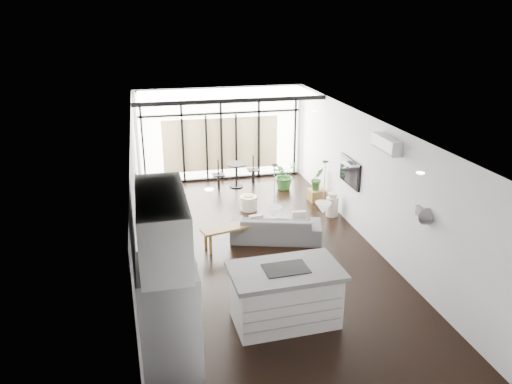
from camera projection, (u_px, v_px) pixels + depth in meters
name	position (u px, v px, depth m)	size (l,w,h in m)	color
floor	(259.00, 250.00, 10.88)	(5.00, 10.00, 0.00)	black
ceiling	(259.00, 124.00, 9.90)	(5.00, 10.00, 0.00)	white
wall_left	(137.00, 200.00, 9.86)	(0.02, 10.00, 2.80)	silver
wall_right	(370.00, 181.00, 10.92)	(0.02, 10.00, 2.80)	silver
wall_back	(221.00, 134.00, 14.96)	(5.00, 0.02, 2.80)	silver
wall_front	(358.00, 334.00, 5.83)	(5.00, 0.02, 2.80)	silver
glazing	(221.00, 135.00, 14.85)	(5.00, 0.20, 2.80)	black
skylight	(225.00, 93.00, 13.56)	(4.70, 1.90, 0.06)	white
neighbour_building	(221.00, 144.00, 15.01)	(3.50, 0.02, 1.60)	beige
island	(285.00, 295.00, 8.27)	(1.82, 1.08, 1.00)	silver
cooktop	(286.00, 269.00, 8.09)	(0.73, 0.48, 0.01)	black
fridge	(171.00, 331.00, 6.58)	(0.75, 0.94, 1.95)	#9E9EA3
appliance_column	(165.00, 288.00, 7.18)	(0.61, 0.64, 2.37)	silver
upper_cabinets	(162.00, 225.00, 6.42)	(0.62, 1.75, 0.86)	silver
pendant_left	(274.00, 212.00, 7.67)	(0.26, 0.26, 0.18)	white
pendant_right	(323.00, 208.00, 7.84)	(0.26, 0.26, 0.18)	white
sofa	(276.00, 223.00, 11.26)	(2.04, 0.59, 0.80)	#4D4E50
console_bench	(236.00, 236.00, 11.01)	(1.53, 0.38, 0.49)	brown
pouf	(249.00, 203.00, 13.01)	(0.45, 0.45, 0.36)	beige
crate	(316.00, 195.00, 13.62)	(0.41, 0.41, 0.31)	brown
plant_tall	(284.00, 178.00, 14.44)	(0.76, 0.85, 0.66)	#2E662B
plant_crate	(317.00, 185.00, 13.52)	(0.35, 0.63, 0.28)	#2E662B
milk_can	(332.00, 204.00, 12.59)	(0.31, 0.31, 0.61)	beige
bistro_set	(236.00, 175.00, 14.58)	(1.56, 0.62, 0.75)	black
tv	(350.00, 172.00, 11.86)	(0.05, 1.10, 0.65)	black
ac_unit	(386.00, 144.00, 9.80)	(0.22, 0.90, 0.30)	silver
framed_art	(138.00, 202.00, 9.36)	(0.04, 0.70, 0.90)	black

